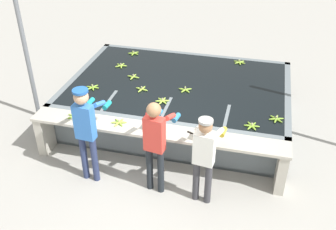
# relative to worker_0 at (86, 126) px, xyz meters

# --- Properties ---
(ground_plane) EXTENTS (80.00, 80.00, 0.00)m
(ground_plane) POSITION_rel_worker_0_xyz_m (1.01, 0.30, -1.09)
(ground_plane) COLOR #A3A099
(ground_plane) RESTS_ON ground
(wash_tank) EXTENTS (4.53, 3.14, 0.83)m
(wash_tank) POSITION_rel_worker_0_xyz_m (1.01, 2.31, -0.68)
(wash_tank) COLOR slate
(wash_tank) RESTS_ON ground
(work_ledge) EXTENTS (4.53, 0.45, 0.83)m
(work_ledge) POSITION_rel_worker_0_xyz_m (1.01, 0.53, -0.49)
(work_ledge) COLOR #B7B2A3
(work_ledge) RESTS_ON ground
(worker_0) EXTENTS (0.44, 0.74, 1.77)m
(worker_0) POSITION_rel_worker_0_xyz_m (0.00, 0.00, 0.00)
(worker_0) COLOR navy
(worker_0) RESTS_ON ground
(worker_1) EXTENTS (0.48, 0.74, 1.69)m
(worker_1) POSITION_rel_worker_0_xyz_m (1.16, 0.01, -0.07)
(worker_1) COLOR #1E2328
(worker_1) RESTS_ON ground
(worker_2) EXTENTS (0.46, 0.73, 1.57)m
(worker_2) POSITION_rel_worker_0_xyz_m (1.95, -0.04, -0.14)
(worker_2) COLOR #38383D
(worker_2) RESTS_ON ground
(banana_bunch_floating_0) EXTENTS (0.28, 0.26, 0.08)m
(banana_bunch_floating_0) POSITION_rel_worker_0_xyz_m (-0.63, 1.65, -0.24)
(banana_bunch_floating_0) COLOR #7FAD33
(banana_bunch_floating_0) RESTS_ON wash_tank
(banana_bunch_floating_1) EXTENTS (0.28, 0.28, 0.08)m
(banana_bunch_floating_1) POSITION_rel_worker_0_xyz_m (0.88, 1.47, -0.24)
(banana_bunch_floating_1) COLOR #9EC642
(banana_bunch_floating_1) RESTS_ON wash_tank
(banana_bunch_floating_2) EXTENTS (0.28, 0.28, 0.08)m
(banana_bunch_floating_2) POSITION_rel_worker_0_xyz_m (3.01, 1.36, -0.24)
(banana_bunch_floating_2) COLOR #7FAD33
(banana_bunch_floating_2) RESTS_ON wash_tank
(banana_bunch_floating_3) EXTENTS (0.28, 0.28, 0.08)m
(banana_bunch_floating_3) POSITION_rel_worker_0_xyz_m (0.36, 1.82, -0.24)
(banana_bunch_floating_3) COLOR #9EC642
(banana_bunch_floating_3) RESTS_ON wash_tank
(banana_bunch_floating_4) EXTENTS (0.28, 0.28, 0.08)m
(banana_bunch_floating_4) POSITION_rel_worker_0_xyz_m (2.15, 3.60, -0.24)
(banana_bunch_floating_4) COLOR #93BC3D
(banana_bunch_floating_4) RESTS_ON wash_tank
(banana_bunch_floating_5) EXTENTS (0.27, 0.28, 0.08)m
(banana_bunch_floating_5) POSITION_rel_worker_0_xyz_m (1.22, 2.02, -0.24)
(banana_bunch_floating_5) COLOR #8CB738
(banana_bunch_floating_5) RESTS_ON wash_tank
(banana_bunch_floating_6) EXTENTS (0.28, 0.27, 0.08)m
(banana_bunch_floating_6) POSITION_rel_worker_0_xyz_m (-0.36, 3.49, -0.24)
(banana_bunch_floating_6) COLOR #8CB738
(banana_bunch_floating_6) RESTS_ON wash_tank
(banana_bunch_floating_7) EXTENTS (0.27, 0.28, 0.08)m
(banana_bunch_floating_7) POSITION_rel_worker_0_xyz_m (-0.42, 2.76, -0.24)
(banana_bunch_floating_7) COLOR #93BC3D
(banana_bunch_floating_7) RESTS_ON wash_tank
(banana_bunch_floating_8) EXTENTS (0.28, 0.28, 0.08)m
(banana_bunch_floating_8) POSITION_rel_worker_0_xyz_m (0.02, 2.30, -0.24)
(banana_bunch_floating_8) COLOR #93BC3D
(banana_bunch_floating_8) RESTS_ON wash_tank
(banana_bunch_floating_9) EXTENTS (0.28, 0.27, 0.08)m
(banana_bunch_floating_9) POSITION_rel_worker_0_xyz_m (2.60, 1.03, -0.24)
(banana_bunch_floating_9) COLOR #7FAD33
(banana_bunch_floating_9) RESTS_ON wash_tank
(banana_bunch_ledge_0) EXTENTS (0.28, 0.28, 0.08)m
(banana_bunch_ledge_0) POSITION_rel_worker_0_xyz_m (-0.50, 0.56, -0.24)
(banana_bunch_ledge_0) COLOR #9EC642
(banana_bunch_ledge_0) RESTS_ON work_ledge
(banana_bunch_ledge_1) EXTENTS (0.28, 0.28, 0.08)m
(banana_bunch_ledge_1) POSITION_rel_worker_0_xyz_m (0.34, 0.56, -0.24)
(banana_bunch_ledge_1) COLOR #9EC642
(banana_bunch_ledge_1) RESTS_ON work_ledge
(knife_0) EXTENTS (0.33, 0.16, 0.02)m
(knife_0) POSITION_rel_worker_0_xyz_m (1.67, 0.55, -0.25)
(knife_0) COLOR silver
(knife_0) RESTS_ON work_ledge
(support_post_left) EXTENTS (0.09, 0.09, 3.20)m
(support_post_left) POSITION_rel_worker_0_xyz_m (-1.95, 1.58, 0.51)
(support_post_left) COLOR slate
(support_post_left) RESTS_ON ground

